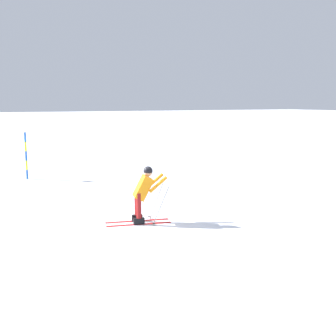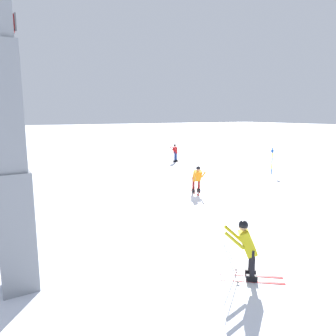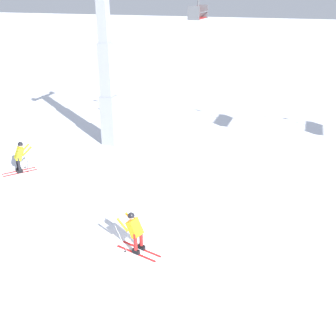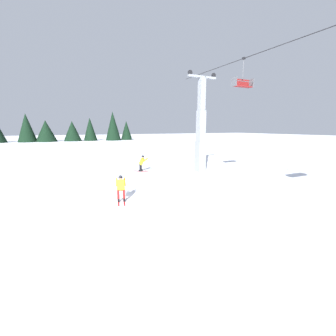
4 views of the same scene
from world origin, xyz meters
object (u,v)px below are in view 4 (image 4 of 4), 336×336
object	(u,v)px
skier_carving_main	(121,186)
lift_tower_near	(201,132)
skier_distant_uphill	(142,162)
chairlift_seat_nearest	(242,83)

from	to	relation	value
skier_carving_main	lift_tower_near	xyz separation A→B (m)	(-5.69, 9.38, 3.00)
skier_carving_main	skier_distant_uphill	size ratio (longest dim) A/B	1.02
skier_distant_uphill	lift_tower_near	bearing A→B (deg)	64.42
lift_tower_near	skier_distant_uphill	distance (m)	6.40
skier_carving_main	lift_tower_near	world-z (taller)	lift_tower_near
chairlift_seat_nearest	skier_distant_uphill	size ratio (longest dim) A/B	1.20
lift_tower_near	chairlift_seat_nearest	xyz separation A→B (m)	(5.13, 0.00, 3.62)
lift_tower_near	skier_distant_uphill	xyz separation A→B (m)	(-2.45, -5.13, -2.95)
skier_carving_main	chairlift_seat_nearest	bearing A→B (deg)	93.45
skier_distant_uphill	skier_carving_main	bearing A→B (deg)	-27.60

